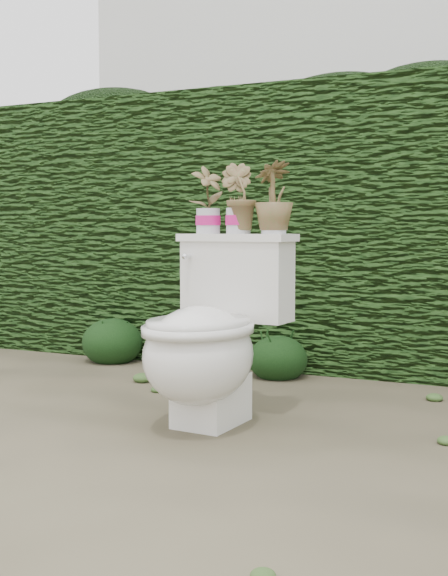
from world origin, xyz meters
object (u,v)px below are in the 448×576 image
at_px(toilet, 209,339).
at_px(potted_plant_right, 274,199).
at_px(potted_plant_center, 238,200).
at_px(potted_plant_left, 208,201).

relative_size(toilet, potted_plant_right, 2.73).
bearing_deg(toilet, potted_plant_center, 88.52).
xyz_separation_m(toilet, potted_plant_right, (0.19, 0.23, 0.56)).
height_order(toilet, potted_plant_center, potted_plant_center).
relative_size(potted_plant_left, potted_plant_center, 0.98).
bearing_deg(potted_plant_right, potted_plant_center, -68.71).
distance_m(toilet, potted_plant_left, 0.63).
height_order(potted_plant_center, potted_plant_right, potted_plant_center).
relative_size(potted_plant_center, potted_plant_right, 1.02).
height_order(potted_plant_left, potted_plant_right, same).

